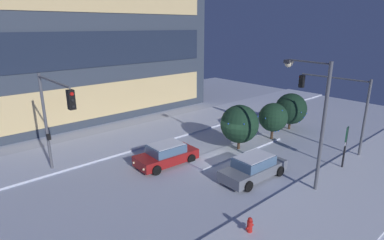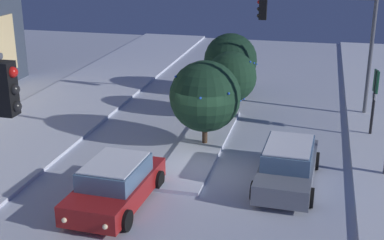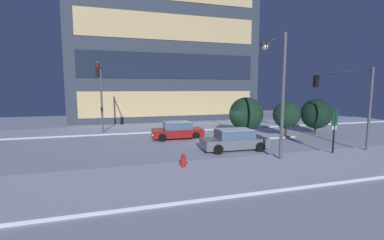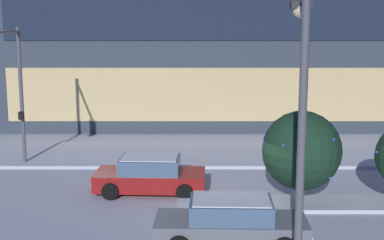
{
  "view_description": "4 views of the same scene",
  "coord_description": "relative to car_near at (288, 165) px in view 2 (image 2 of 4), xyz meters",
  "views": [
    {
      "loc": [
        -15.17,
        -14.01,
        9.25
      ],
      "look_at": [
        -1.62,
        1.27,
        3.03
      ],
      "focal_mm": 29.2,
      "sensor_mm": 36.0,
      "label": 1
    },
    {
      "loc": [
        -17.86,
        -4.06,
        8.33
      ],
      "look_at": [
        -0.35,
        0.21,
        2.03
      ],
      "focal_mm": 50.18,
      "sensor_mm": 36.0,
      "label": 2
    },
    {
      "loc": [
        -8.54,
        -19.84,
        4.31
      ],
      "look_at": [
        -2.55,
        0.2,
        1.81
      ],
      "focal_mm": 24.66,
      "sensor_mm": 36.0,
      "label": 3
    },
    {
      "loc": [
        -1.67,
        -19.54,
        6.9
      ],
      "look_at": [
        -1.6,
        1.58,
        3.03
      ],
      "focal_mm": 52.67,
      "sensor_mm": 36.0,
      "label": 4
    }
  ],
  "objects": [
    {
      "name": "car_near",
      "position": [
        0.0,
        0.0,
        0.0
      ],
      "size": [
        4.77,
        2.15,
        1.49
      ],
      "rotation": [
        0.0,
        0.0,
        -0.04
      ],
      "color": "slate",
      "rests_on": "ground"
    },
    {
      "name": "ground",
      "position": [
        0.48,
        3.25,
        -0.71
      ],
      "size": [
        52.0,
        52.0,
        0.0
      ],
      "primitive_type": "plane",
      "color": "silver"
    },
    {
      "name": "curb_strip_far",
      "position": [
        0.48,
        11.38,
        -0.64
      ],
      "size": [
        52.0,
        5.2,
        0.14
      ],
      "primitive_type": "cube",
      "color": "silver",
      "rests_on": "ground"
    },
    {
      "name": "street_lamp_arched",
      "position": [
        1.5,
        -2.59,
        4.18
      ],
      "size": [
        0.77,
        3.01,
        7.47
      ],
      "rotation": [
        0.0,
        0.0,
        1.43
      ],
      "color": "#565960",
      "rests_on": "ground"
    },
    {
      "name": "traffic_light_corner_near_right",
      "position": [
        8.48,
        -0.81,
        3.36
      ],
      "size": [
        0.32,
        5.48,
        5.72
      ],
      "rotation": [
        0.0,
        0.0,
        1.57
      ],
      "color": "#565960",
      "rests_on": "ground"
    },
    {
      "name": "parking_info_sign",
      "position": [
        5.51,
        -3.15,
        1.18
      ],
      "size": [
        0.55,
        0.18,
        2.94
      ],
      "rotation": [
        0.0,
        0.0,
        1.8
      ],
      "color": "black",
      "rests_on": "ground"
    },
    {
      "name": "car_far",
      "position": [
        -2.85,
        5.27,
        -0.0
      ],
      "size": [
        4.49,
        2.28,
        1.49
      ],
      "rotation": [
        0.0,
        0.0,
        3.09
      ],
      "color": "maroon",
      "rests_on": "ground"
    },
    {
      "name": "decorated_tree_median",
      "position": [
        2.79,
        3.57,
        1.42
      ],
      "size": [
        2.9,
        2.89,
        3.58
      ],
      "color": "#473323",
      "rests_on": "ground"
    },
    {
      "name": "decorated_tree_right_of_median",
      "position": [
        10.32,
        3.84,
        1.23
      ],
      "size": [
        2.83,
        2.83,
        3.36
      ],
      "color": "#473323",
      "rests_on": "ground"
    },
    {
      "name": "decorated_tree_left_of_median",
      "position": [
        6.53,
        3.14,
        1.3
      ],
      "size": [
        2.41,
        2.36,
        3.2
      ],
      "color": "#473323",
      "rests_on": "ground"
    },
    {
      "name": "median_strip",
      "position": [
        2.77,
        3.69,
        -0.64
      ],
      "size": [
        9.0,
        1.8,
        0.14
      ],
      "primitive_type": "cube",
      "color": "silver",
      "rests_on": "ground"
    }
  ]
}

